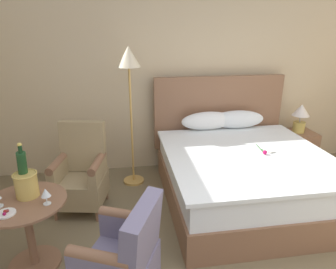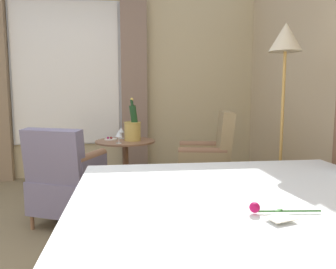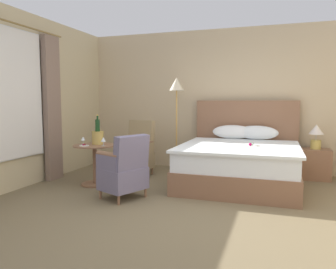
% 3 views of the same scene
% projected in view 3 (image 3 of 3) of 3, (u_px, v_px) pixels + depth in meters
% --- Properties ---
extents(ground_plane, '(7.22, 7.22, 0.00)m').
position_uv_depth(ground_plane, '(194.00, 212.00, 4.04)').
color(ground_plane, '#746447').
extents(wall_headboard_side, '(5.84, 0.12, 2.78)m').
position_uv_depth(wall_headboard_side, '(228.00, 100.00, 6.50)').
color(wall_headboard_side, '#CCB690').
rests_on(wall_headboard_side, ground).
extents(wall_window_side, '(0.27, 5.49, 2.78)m').
position_uv_depth(wall_window_side, '(3.00, 100.00, 4.82)').
color(wall_window_side, '#C9B98E').
rests_on(wall_window_side, ground).
extents(bed, '(1.90, 2.06, 1.38)m').
position_uv_depth(bed, '(240.00, 162.00, 5.40)').
color(bed, brown).
rests_on(bed, ground).
extents(nightstand, '(0.53, 0.42, 0.54)m').
position_uv_depth(nightstand, '(315.00, 164.00, 5.77)').
color(nightstand, brown).
rests_on(nightstand, ground).
extents(bedside_lamp, '(0.25, 0.25, 0.43)m').
position_uv_depth(bedside_lamp, '(316.00, 134.00, 5.72)').
color(bedside_lamp, tan).
rests_on(bedside_lamp, nightstand).
extents(floor_lamp_brass, '(0.29, 0.29, 1.82)m').
position_uv_depth(floor_lamp_brass, '(177.00, 95.00, 6.27)').
color(floor_lamp_brass, tan).
rests_on(floor_lamp_brass, ground).
extents(side_table_round, '(0.69, 0.69, 0.66)m').
position_uv_depth(side_table_round, '(95.00, 161.00, 5.34)').
color(side_table_round, brown).
rests_on(side_table_round, ground).
extents(champagne_bucket, '(0.20, 0.20, 0.49)m').
position_uv_depth(champagne_bucket, '(98.00, 135.00, 5.38)').
color(champagne_bucket, tan).
rests_on(champagne_bucket, side_table_round).
extents(wine_glass_near_bucket, '(0.08, 0.08, 0.14)m').
position_uv_depth(wine_glass_near_bucket, '(83.00, 139.00, 5.32)').
color(wine_glass_near_bucket, white).
rests_on(wine_glass_near_bucket, side_table_round).
extents(wine_glass_near_edge, '(0.08, 0.08, 0.14)m').
position_uv_depth(wine_glass_near_edge, '(103.00, 140.00, 5.18)').
color(wine_glass_near_edge, white).
rests_on(wine_glass_near_edge, side_table_round).
extents(snack_plate, '(0.15, 0.15, 0.04)m').
position_uv_depth(snack_plate, '(84.00, 145.00, 5.18)').
color(snack_plate, white).
rests_on(snack_plate, side_table_round).
extents(armchair_by_window, '(0.64, 0.67, 1.02)m').
position_uv_depth(armchair_by_window, '(136.00, 152.00, 6.08)').
color(armchair_by_window, brown).
rests_on(armchair_by_window, ground).
extents(armchair_facing_bed, '(0.70, 0.72, 0.91)m').
position_uv_depth(armchair_facing_bed, '(125.00, 169.00, 4.58)').
color(armchair_facing_bed, brown).
rests_on(armchair_facing_bed, ground).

